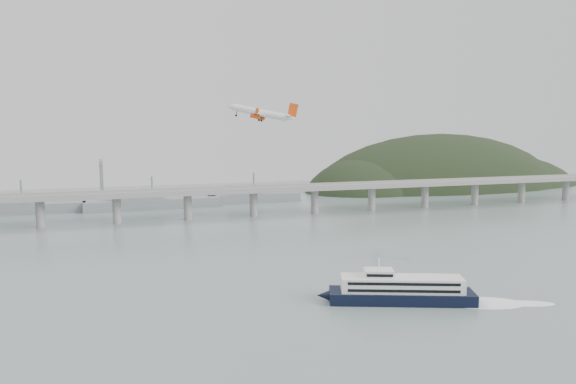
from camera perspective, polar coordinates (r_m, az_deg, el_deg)
name	(u,v)px	position (r m, az deg, el deg)	size (l,w,h in m)	color
ground	(329,292)	(238.85, 4.20, -10.12)	(900.00, 900.00, 0.00)	slate
bridge	(226,195)	(423.23, -6.30, -0.26)	(800.00, 22.00, 23.90)	gray
headland	(450,203)	(664.46, 16.11, -1.13)	(365.00, 155.00, 156.00)	black
distant_fleet	(14,207)	(485.06, -26.09, -1.37)	(453.00, 60.90, 40.00)	slate
ferry	(401,290)	(228.82, 11.45, -9.75)	(89.43, 41.31, 17.61)	black
airliner	(262,113)	(303.40, -2.70, 8.01)	(36.13, 34.17, 10.90)	white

